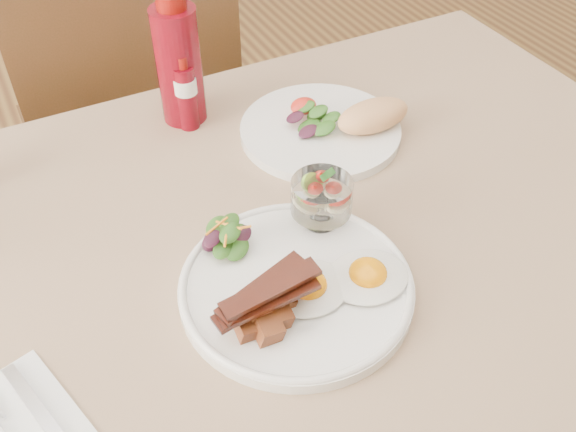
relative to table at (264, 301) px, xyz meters
name	(u,v)px	position (x,y,z in m)	size (l,w,h in m)	color
table	(264,301)	(0.00, 0.00, 0.00)	(1.33, 0.88, 0.75)	#502F19
chair_far	(134,131)	(0.00, 0.66, -0.14)	(0.42, 0.42, 0.93)	#502F19
main_plate	(296,287)	(0.01, -0.07, 0.10)	(0.28, 0.28, 0.02)	white
fried_eggs	(338,281)	(0.05, -0.10, 0.11)	(0.20, 0.14, 0.03)	silver
bacon_potato_pile	(265,306)	(-0.05, -0.10, 0.13)	(0.13, 0.07, 0.06)	brown
side_salad	(228,238)	(-0.04, 0.02, 0.12)	(0.07, 0.06, 0.04)	#1C4B14
fruit_cup	(321,197)	(0.09, 0.01, 0.15)	(0.08, 0.08, 0.08)	white
second_plate	(333,125)	(0.21, 0.19, 0.11)	(0.26, 0.25, 0.06)	white
ketchup_bottle	(179,63)	(0.02, 0.34, 0.19)	(0.09, 0.09, 0.21)	#5F050F
hot_sauce_bottle	(186,94)	(0.02, 0.31, 0.15)	(0.05, 0.05, 0.12)	#5F050F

